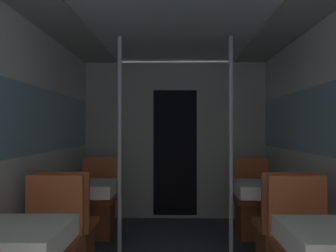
# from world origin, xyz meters

# --- Properties ---
(wall_left) EXTENTS (0.05, 6.75, 2.30)m
(wall_left) POSITION_xyz_m (-1.35, 1.98, 1.18)
(wall_left) COLOR silver
(wall_left) RESTS_ON ground_plane
(wall_right) EXTENTS (0.05, 6.75, 2.30)m
(wall_right) POSITION_xyz_m (1.35, 1.98, 1.18)
(wall_right) COLOR silver
(wall_right) RESTS_ON ground_plane
(ceiling_panel) EXTENTS (2.71, 6.75, 0.07)m
(ceiling_panel) POSITION_xyz_m (0.00, 1.98, 2.34)
(ceiling_panel) COLOR silver
(ceiling_panel) RESTS_ON wall_left
(bulkhead_far) EXTENTS (2.66, 0.09, 2.30)m
(bulkhead_far) POSITION_xyz_m (0.00, 4.34, 1.14)
(bulkhead_far) COLOR #A8A8A3
(bulkhead_far) RESTS_ON ground_plane
(dining_table_left_0) EXTENTS (0.64, 0.64, 0.75)m
(dining_table_left_0) POSITION_xyz_m (-0.95, 0.94, 0.64)
(dining_table_left_0) COLOR #4C4C51
(dining_table_left_0) RESTS_ON ground_plane
(dining_table_left_1) EXTENTS (0.64, 0.64, 0.75)m
(dining_table_left_1) POSITION_xyz_m (-0.95, 2.74, 0.64)
(dining_table_left_1) COLOR #4C4C51
(dining_table_left_1) RESTS_ON ground_plane
(chair_left_near_1) EXTENTS (0.45, 0.45, 0.95)m
(chair_left_near_1) POSITION_xyz_m (-0.95, 2.13, 0.29)
(chair_left_near_1) COLOR brown
(chair_left_near_1) RESTS_ON ground_plane
(chair_left_far_1) EXTENTS (0.45, 0.45, 0.95)m
(chair_left_far_1) POSITION_xyz_m (-0.95, 3.35, 0.29)
(chair_left_far_1) COLOR brown
(chair_left_far_1) RESTS_ON ground_plane
(support_pole_left_1) EXTENTS (0.05, 0.05, 2.30)m
(support_pole_left_1) POSITION_xyz_m (-0.59, 2.74, 1.15)
(support_pole_left_1) COLOR silver
(support_pole_left_1) RESTS_ON ground_plane
(dining_table_right_1) EXTENTS (0.64, 0.64, 0.75)m
(dining_table_right_1) POSITION_xyz_m (0.95, 2.74, 0.64)
(dining_table_right_1) COLOR #4C4C51
(dining_table_right_1) RESTS_ON ground_plane
(chair_right_near_1) EXTENTS (0.45, 0.45, 0.95)m
(chair_right_near_1) POSITION_xyz_m (0.95, 2.13, 0.29)
(chair_right_near_1) COLOR brown
(chair_right_near_1) RESTS_ON ground_plane
(chair_right_far_1) EXTENTS (0.45, 0.45, 0.95)m
(chair_right_far_1) POSITION_xyz_m (0.95, 3.35, 0.29)
(chair_right_far_1) COLOR brown
(chair_right_far_1) RESTS_ON ground_plane
(support_pole_right_1) EXTENTS (0.05, 0.05, 2.30)m
(support_pole_right_1) POSITION_xyz_m (0.59, 2.74, 1.15)
(support_pole_right_1) COLOR silver
(support_pole_right_1) RESTS_ON ground_plane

